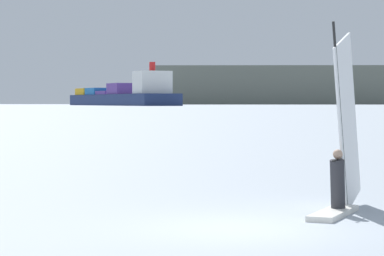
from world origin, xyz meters
TOP-DOWN VIEW (x-y plane):
  - ground_plane at (0.00, 0.00)m, footprint 4000.00×4000.00m
  - windsurfer at (1.60, 3.03)m, footprint 0.97×3.74m
  - cargo_ship at (-200.65, 570.89)m, footprint 122.98×140.59m

SIDE VIEW (x-z plane):
  - ground_plane at x=0.00m, z-range 0.00..0.00m
  - windsurfer at x=1.60m, z-range -0.97..3.38m
  - cargo_ship at x=-200.65m, z-range -7.69..21.41m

